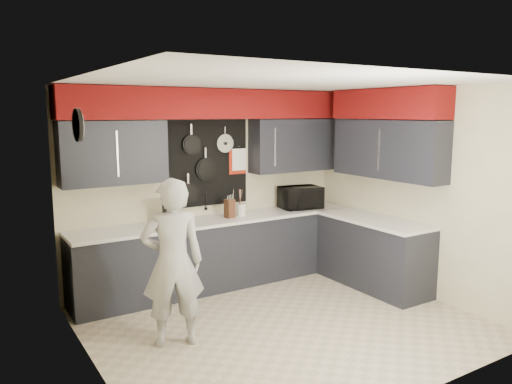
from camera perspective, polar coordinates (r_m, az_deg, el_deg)
ground at (r=5.68m, az=3.12°, el=-14.72°), size 4.00×4.00×0.00m
back_wall_assembly at (r=6.58m, az=-4.77°, el=6.59°), size 4.00×0.36×2.60m
right_wall_assembly at (r=6.64m, az=15.17°, el=5.74°), size 0.36×3.50×2.60m
left_wall_assembly at (r=4.48m, az=-18.22°, el=-3.73°), size 0.05×3.50×2.60m
base_cabinets at (r=6.67m, az=0.98°, el=-6.89°), size 3.95×2.20×0.92m
microwave at (r=7.21m, az=5.11°, el=-0.64°), size 0.63×0.47×0.32m
knife_block at (r=6.57m, az=-3.04°, el=-1.90°), size 0.13×0.13×0.25m
utensil_crock at (r=6.70m, az=-1.72°, el=-2.04°), size 0.13×0.13×0.16m
coffee_maker at (r=6.21m, az=-9.66°, el=-2.21°), size 0.23×0.26×0.33m
person at (r=4.99m, az=-9.50°, el=-7.98°), size 0.70×0.56×1.68m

